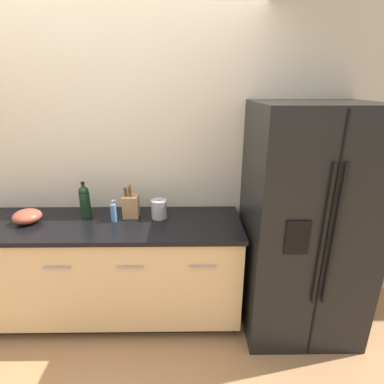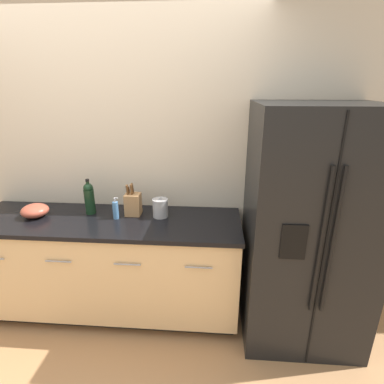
{
  "view_description": "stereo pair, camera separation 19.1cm",
  "coord_description": "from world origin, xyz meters",
  "views": [
    {
      "loc": [
        0.67,
        -1.42,
        1.92
      ],
      "look_at": [
        0.69,
        0.74,
        1.15
      ],
      "focal_mm": 28.0,
      "sensor_mm": 36.0,
      "label": 1
    },
    {
      "loc": [
        0.86,
        -1.41,
        1.92
      ],
      "look_at": [
        0.69,
        0.74,
        1.15
      ],
      "focal_mm": 28.0,
      "sensor_mm": 36.0,
      "label": 2
    }
  ],
  "objects": [
    {
      "name": "counter_unit",
      "position": [
        -0.02,
        0.75,
        0.46
      ],
      "size": [
        2.2,
        0.64,
        0.9
      ],
      "color": "black",
      "rests_on": "ground_plane"
    },
    {
      "name": "refrigerator",
      "position": [
        1.56,
        0.67,
        0.91
      ],
      "size": [
        0.88,
        0.79,
        1.82
      ],
      "color": "black",
      "rests_on": "ground_plane"
    },
    {
      "name": "mixing_bowl",
      "position": [
        -0.6,
        0.74,
        0.95
      ],
      "size": [
        0.22,
        0.22,
        0.11
      ],
      "color": "#B24C38",
      "rests_on": "counter_unit"
    },
    {
      "name": "knife_block",
      "position": [
        0.2,
        0.84,
        1.0
      ],
      "size": [
        0.12,
        0.11,
        0.28
      ],
      "color": "#A87A4C",
      "rests_on": "counter_unit"
    },
    {
      "name": "steel_canister",
      "position": [
        0.43,
        0.82,
        0.98
      ],
      "size": [
        0.13,
        0.13,
        0.17
      ],
      "color": "#A3A3A5",
      "rests_on": "counter_unit"
    },
    {
      "name": "wall_back",
      "position": [
        0.0,
        1.09,
        1.3
      ],
      "size": [
        10.0,
        0.05,
        2.6
      ],
      "color": "beige",
      "rests_on": "ground_plane"
    },
    {
      "name": "wine_bottle",
      "position": [
        -0.17,
        0.85,
        1.04
      ],
      "size": [
        0.08,
        0.08,
        0.3
      ],
      "color": "black",
      "rests_on": "counter_unit"
    },
    {
      "name": "soap_dispenser",
      "position": [
        0.07,
        0.76,
        0.97
      ],
      "size": [
        0.05,
        0.05,
        0.18
      ],
      "color": "#4C7FB2",
      "rests_on": "counter_unit"
    }
  ]
}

